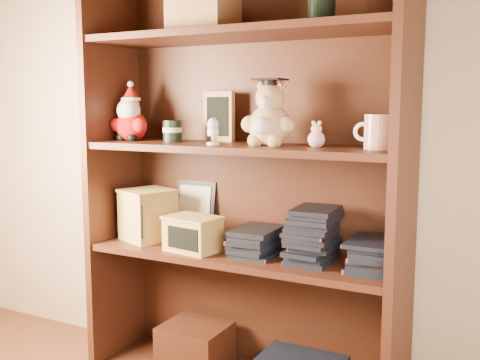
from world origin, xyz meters
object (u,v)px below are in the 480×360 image
object	(u,v)px
bookcase	(246,189)
teacher_mug	(377,132)
grad_teddy_bear	(269,120)
treats_box	(148,214)

from	to	relation	value
bookcase	teacher_mug	bearing A→B (deg)	-5.80
grad_teddy_bear	treats_box	xyz separation A→B (m)	(-0.54, 0.01, -0.39)
teacher_mug	treats_box	bearing A→B (deg)	-179.94
treats_box	grad_teddy_bear	bearing A→B (deg)	-0.68
bookcase	treats_box	distance (m)	0.44
bookcase	treats_box	xyz separation A→B (m)	(-0.42, -0.05, -0.12)
grad_teddy_bear	bookcase	bearing A→B (deg)	154.38
teacher_mug	grad_teddy_bear	bearing A→B (deg)	-178.90
bookcase	grad_teddy_bear	distance (m)	0.29
bookcase	teacher_mug	xyz separation A→B (m)	(0.50, -0.05, 0.23)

